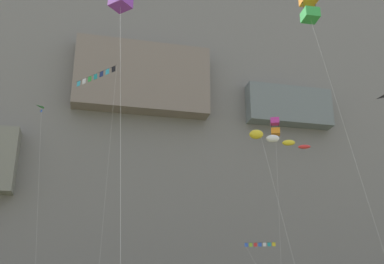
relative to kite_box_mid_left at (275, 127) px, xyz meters
The scene contains 7 objects.
cliff_face 30.66m from the kite_box_mid_left, 118.65° to the left, with size 180.00×26.92×67.27m.
kite_box_mid_left is the anchor object (origin of this frame).
kite_windsock_low_right 18.53m from the kite_box_mid_left, 114.63° to the right, with size 4.90×4.47×14.69m.
kite_banner_mid_right 14.45m from the kite_box_mid_left, 137.06° to the right, with size 3.46×3.18×8.50m.
kite_delta_high_left 24.66m from the kite_box_mid_left, behind, with size 2.28×4.47×22.46m.
kite_banner_mid_center 19.66m from the kite_box_mid_left, behind, with size 3.93×4.78×25.15m.
kite_box_high_center 19.47m from the kite_box_mid_left, 104.76° to the right, with size 3.58×2.82×24.24m.
Camera 1 is at (-5.97, -10.33, 3.23)m, focal length 43.85 mm.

